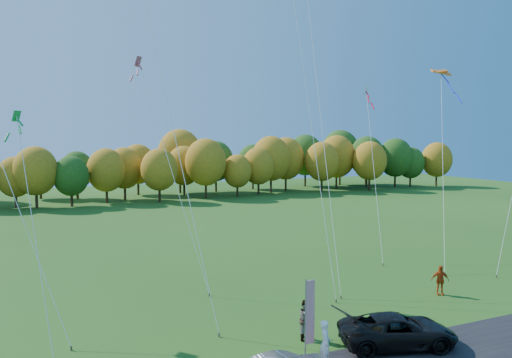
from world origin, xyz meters
name	(u,v)px	position (x,y,z in m)	size (l,w,h in m)	color
ground	(311,344)	(0.00, 0.00, 0.00)	(160.00, 160.00, 0.00)	#204F14
tree_line	(117,201)	(0.00, 55.00, 0.00)	(116.00, 12.00, 10.00)	#1E4711
black_suv	(398,331)	(3.41, -1.75, 0.72)	(2.38, 5.17, 1.44)	black
person_tailgate_a	(325,343)	(-0.53, -2.02, 0.94)	(0.69, 0.45, 1.89)	white
person_tailgate_b	(306,319)	(0.13, 0.64, 0.93)	(0.90, 0.70, 1.85)	gray
person_east	(440,280)	(10.58, 3.03, 0.88)	(1.03, 0.43, 1.75)	#C04012
feather_flag	(309,312)	(-1.02, -1.52, 2.16)	(0.47, 0.11, 3.55)	#999999
kite_delta_blue	(155,49)	(-5.23, 6.88, 13.77)	(5.00, 9.79, 28.24)	#4C3F33
kite_parafoil_orange	(315,65)	(6.55, 10.81, 14.13)	(5.26, 12.66, 28.55)	#4C3F33
kite_delta_red	(308,93)	(4.76, 8.69, 12.04)	(2.94, 9.17, 23.26)	#4C3F33
kite_parafoil_rainbow	(443,160)	(17.62, 10.19, 7.54)	(9.01, 8.91, 15.49)	#4C3F33
kite_diamond_yellow	(24,223)	(-11.58, 7.24, 5.20)	(4.00, 7.50, 10.82)	#4C3F33
kite_diamond_green	(33,227)	(-11.18, 5.23, 5.30)	(1.65, 6.80, 10.84)	#4C3F33
kite_diamond_white	(374,169)	(13.49, 13.24, 6.76)	(4.08, 7.63, 14.02)	#4C3F33
kite_diamond_pink	(172,171)	(-3.30, 11.36, 7.21)	(3.28, 6.64, 14.84)	#4C3F33
kite_diamond_blue_low	(512,198)	(19.42, 5.48, 5.02)	(6.06, 3.12, 10.45)	#4C3F33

